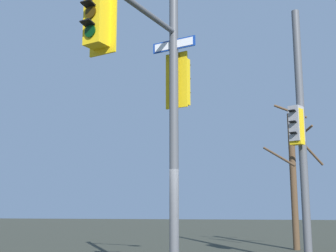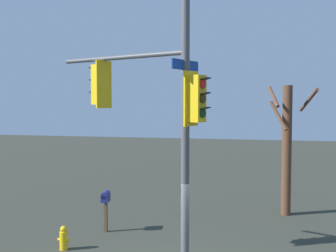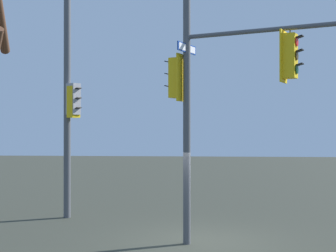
% 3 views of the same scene
% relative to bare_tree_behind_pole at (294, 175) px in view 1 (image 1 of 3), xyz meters
% --- Properties ---
extents(main_signal_pole_assembly, '(4.45, 4.12, 8.59)m').
position_rel_bare_tree_behind_pole_xyz_m(main_signal_pole_assembly, '(-8.92, 3.91, 2.02)').
color(main_signal_pole_assembly, '#4C4F54').
rests_on(main_signal_pole_assembly, ground).
extents(secondary_pole_assembly, '(0.73, 0.58, 7.98)m').
position_rel_bare_tree_behind_pole_xyz_m(secondary_pole_assembly, '(-4.02, 0.38, 1.16)').
color(secondary_pole_assembly, '#4C4F54').
rests_on(secondary_pole_assembly, ground).
extents(bare_tree_behind_pole, '(2.01, 2.28, 5.64)m').
position_rel_bare_tree_behind_pole_xyz_m(bare_tree_behind_pole, '(0.00, 0.00, 0.00)').
color(bare_tree_behind_pole, '#4E3926').
rests_on(bare_tree_behind_pole, ground).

